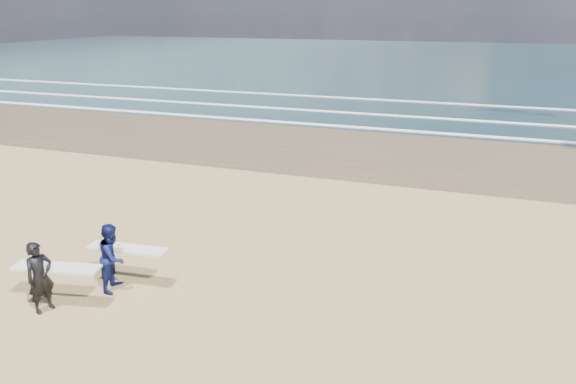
% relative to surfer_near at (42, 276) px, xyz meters
% --- Properties ---
extents(ocean, '(220.00, 100.00, 0.02)m').
position_rel_surfer_near_xyz_m(ocean, '(19.68, 72.54, -0.94)').
color(ocean, '#172C32').
rests_on(ocean, ground).
extents(surfer_near, '(2.26, 1.21, 1.86)m').
position_rel_surfer_near_xyz_m(surfer_near, '(0.00, 0.00, 0.00)').
color(surfer_near, black).
rests_on(surfer_near, ground).
extents(surfer_far, '(2.24, 1.22, 1.88)m').
position_rel_surfer_near_xyz_m(surfer_far, '(1.00, 1.49, -0.00)').
color(surfer_far, '#0C1345').
rests_on(surfer_far, ground).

